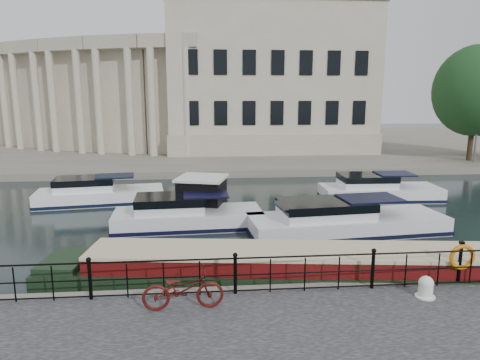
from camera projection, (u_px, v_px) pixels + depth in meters
name	position (u px, v px, depth m)	size (l,w,h in m)	color
ground_plane	(230.00, 278.00, 14.46)	(160.00, 160.00, 0.00)	black
far_bank	(210.00, 144.00, 52.54)	(120.00, 42.00, 0.55)	#6B665B
railing	(235.00, 272.00, 12.03)	(24.14, 0.14, 1.22)	black
civic_building	(201.00, 87.00, 46.96)	(53.55, 31.84, 16.85)	#ADA38C
bicycle	(183.00, 289.00, 11.17)	(0.74, 2.13, 1.12)	#460E0C
mooring_bollard	(426.00, 287.00, 11.89)	(0.54, 0.54, 0.61)	silver
life_ring_post	(462.00, 258.00, 12.65)	(0.79, 0.21, 1.30)	black
narrowboat	(290.00, 274.00, 13.96)	(16.53, 4.05, 1.60)	black
harbour_hut	(202.00, 199.00, 21.53)	(3.73, 3.36, 2.19)	#6B665B
cabin_cruisers	(260.00, 208.00, 22.09)	(23.60, 10.00, 1.99)	silver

